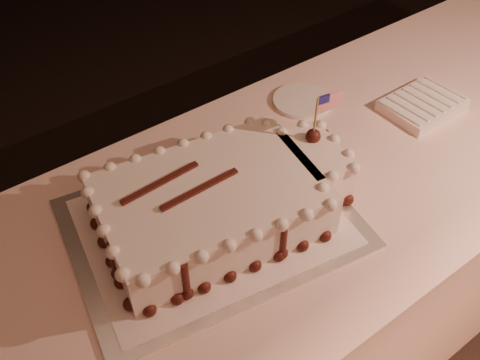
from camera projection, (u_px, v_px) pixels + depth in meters
banquet_table at (311, 257)px, 1.62m from camera, size 2.40×0.80×0.75m
cake_board at (212, 223)px, 1.22m from camera, size 0.70×0.57×0.01m
doily at (212, 222)px, 1.21m from camera, size 0.62×0.51×0.00m
sheet_cake at (224, 200)px, 1.18m from camera, size 0.62×0.41×0.24m
napkin_stack at (422, 105)px, 1.51m from camera, size 0.22×0.16×0.04m
side_plate at (302, 101)px, 1.54m from camera, size 0.17×0.17×0.01m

